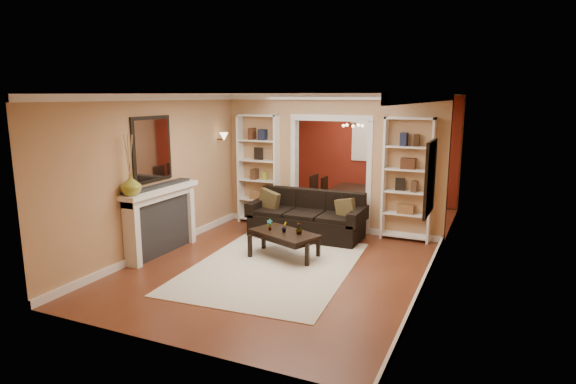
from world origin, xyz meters
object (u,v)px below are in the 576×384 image
at_px(sofa, 306,215).
at_px(fireplace, 162,221).
at_px(coffee_table, 284,245).
at_px(bookshelf_left, 259,169).
at_px(dining_table, 351,201).
at_px(bookshelf_right, 407,180).

height_order(sofa, fireplace, fireplace).
height_order(sofa, coffee_table, sofa).
bearing_deg(fireplace, sofa, 46.32).
relative_size(bookshelf_left, dining_table, 1.43).
bearing_deg(bookshelf_left, fireplace, -102.05).
bearing_deg(bookshelf_right, bookshelf_left, 180.00).
distance_m(bookshelf_left, bookshelf_right, 3.10).
height_order(coffee_table, bookshelf_right, bookshelf_right).
bearing_deg(coffee_table, bookshelf_left, 149.56).
xyz_separation_m(fireplace, dining_table, (2.11, 4.09, -0.30)).
bearing_deg(bookshelf_left, sofa, -23.69).
bearing_deg(coffee_table, dining_table, 109.64).
bearing_deg(bookshelf_right, dining_table, 134.44).
relative_size(sofa, bookshelf_left, 0.96).
xyz_separation_m(coffee_table, fireplace, (-1.98, -0.67, 0.36)).
bearing_deg(fireplace, dining_table, 62.78).
bearing_deg(coffee_table, fireplace, -139.33).
relative_size(sofa, fireplace, 1.30).
xyz_separation_m(sofa, dining_table, (0.24, 2.14, -0.15)).
relative_size(fireplace, dining_table, 1.06).
bearing_deg(sofa, fireplace, -133.68).
relative_size(sofa, bookshelf_right, 0.96).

